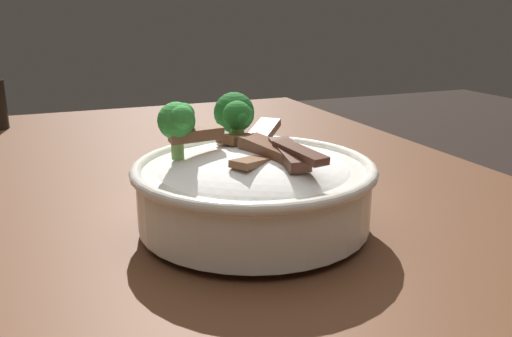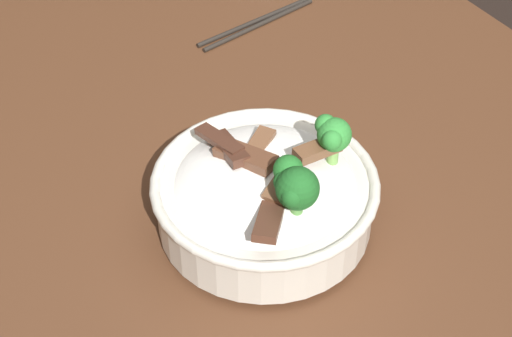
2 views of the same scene
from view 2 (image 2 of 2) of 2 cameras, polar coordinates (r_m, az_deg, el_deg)
The scene contains 3 objects.
dining_table at distance 1.06m, azimuth 3.12°, elevation -6.16°, with size 1.58×0.93×0.80m.
rice_bowl at distance 0.91m, azimuth 0.70°, elevation -1.77°, with size 0.25×0.25×0.14m.
chopsticks_pair at distance 1.26m, azimuth 0.08°, elevation 10.02°, with size 0.04×0.21×0.01m.
Camera 2 is at (-0.56, 0.41, 1.49)m, focal length 57.86 mm.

